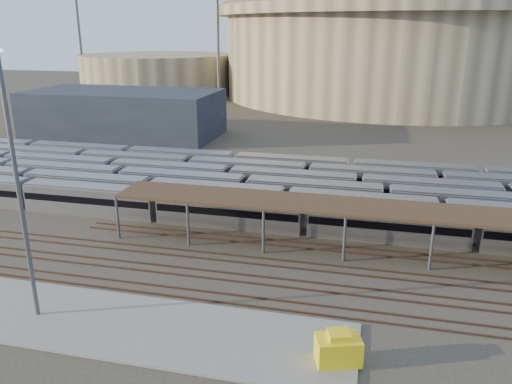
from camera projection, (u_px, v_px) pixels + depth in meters
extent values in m
plane|color=#383026|center=(180.00, 249.00, 54.91)|extent=(420.00, 420.00, 0.00)
cube|color=gray|center=(58.00, 315.00, 42.13)|extent=(50.00, 9.00, 0.20)
cube|color=silver|center=(158.00, 206.00, 63.09)|extent=(112.00, 2.90, 3.60)
cube|color=silver|center=(286.00, 205.00, 63.50)|extent=(112.00, 2.90, 3.60)
cube|color=silver|center=(245.00, 191.00, 68.79)|extent=(112.00, 2.90, 3.60)
cube|color=silver|center=(229.00, 181.00, 73.46)|extent=(112.00, 2.90, 3.60)
cube|color=silver|center=(189.00, 170.00, 79.07)|extent=(112.00, 2.90, 3.60)
cube|color=silver|center=(234.00, 165.00, 81.57)|extent=(112.00, 2.90, 3.60)
cylinder|color=#545559|center=(118.00, 218.00, 57.10)|extent=(0.30, 0.30, 5.00)
cylinder|color=#545559|center=(139.00, 203.00, 62.09)|extent=(0.30, 0.30, 5.00)
cylinder|color=#545559|center=(188.00, 224.00, 55.21)|extent=(0.30, 0.30, 5.00)
cylinder|color=#545559|center=(204.00, 208.00, 60.19)|extent=(0.30, 0.30, 5.00)
cylinder|color=#545559|center=(263.00, 231.00, 53.31)|extent=(0.30, 0.30, 5.00)
cylinder|color=#545559|center=(274.00, 214.00, 58.30)|extent=(0.30, 0.30, 5.00)
cylinder|color=#545559|center=(344.00, 239.00, 51.42)|extent=(0.30, 0.30, 5.00)
cylinder|color=#545559|center=(348.00, 220.00, 56.41)|extent=(0.30, 0.30, 5.00)
cylinder|color=#545559|center=(432.00, 247.00, 49.53)|extent=(0.30, 0.30, 5.00)
cylinder|color=#545559|center=(427.00, 227.00, 54.52)|extent=(0.30, 0.30, 5.00)
cylinder|color=#545559|center=(512.00, 234.00, 52.62)|extent=(0.30, 0.30, 5.00)
cube|color=#3D2819|center=(389.00, 209.00, 52.14)|extent=(60.00, 6.00, 0.30)
cube|color=#4C3323|center=(174.00, 255.00, 53.27)|extent=(170.00, 0.12, 0.18)
cube|color=#4C3323|center=(179.00, 249.00, 54.65)|extent=(170.00, 0.12, 0.18)
cube|color=#4C3323|center=(158.00, 272.00, 49.57)|extent=(170.00, 0.12, 0.18)
cube|color=#4C3323|center=(164.00, 266.00, 50.96)|extent=(170.00, 0.12, 0.18)
cube|color=#4C3323|center=(140.00, 292.00, 45.88)|extent=(170.00, 0.12, 0.18)
cube|color=#4C3323|center=(147.00, 284.00, 47.26)|extent=(170.00, 0.12, 0.18)
cylinder|color=tan|center=(394.00, 56.00, 174.34)|extent=(116.00, 116.00, 28.00)
cylinder|color=tan|center=(398.00, 8.00, 169.49)|extent=(124.00, 124.00, 3.00)
cylinder|color=brown|center=(399.00, 1.00, 168.79)|extent=(120.00, 120.00, 1.50)
cylinder|color=tan|center=(158.00, 74.00, 186.06)|extent=(56.00, 56.00, 14.00)
cube|color=#1E232D|center=(124.00, 113.00, 111.88)|extent=(42.00, 20.00, 10.00)
cylinder|color=#545559|center=(218.00, 45.00, 157.52)|extent=(1.00, 1.00, 36.00)
cylinder|color=#545559|center=(80.00, 43.00, 178.90)|extent=(1.00, 1.00, 36.00)
cylinder|color=#545559|center=(304.00, 42.00, 199.29)|extent=(1.00, 1.00, 36.00)
cylinder|color=#545559|center=(19.00, 194.00, 38.79)|extent=(0.36, 0.36, 21.38)
cube|color=yellow|center=(338.00, 350.00, 35.82)|extent=(3.64, 2.89, 1.99)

